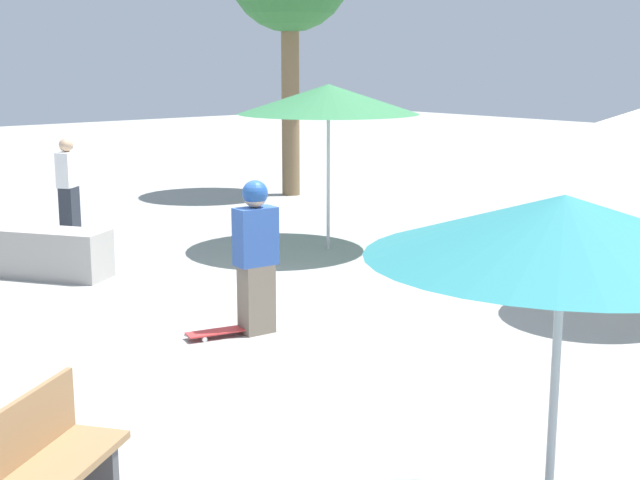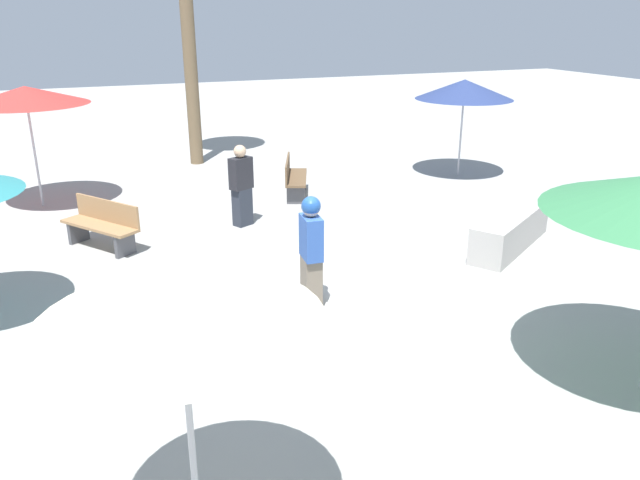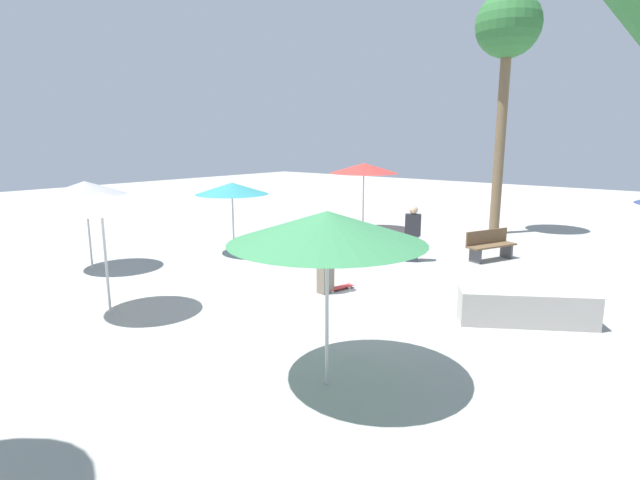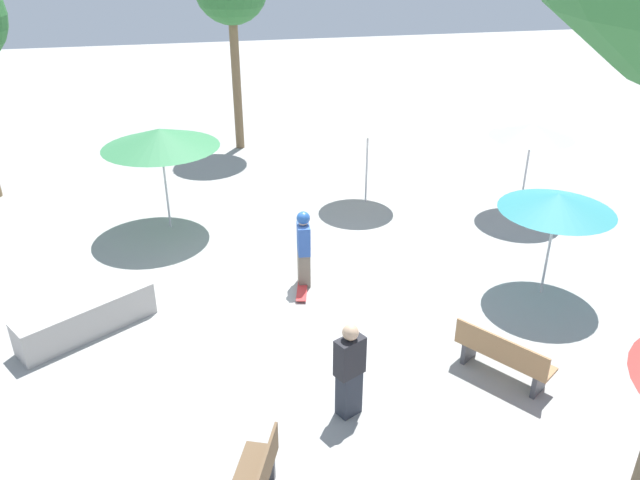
% 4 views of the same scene
% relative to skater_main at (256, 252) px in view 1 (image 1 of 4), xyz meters
% --- Properties ---
extents(ground_plane, '(60.00, 60.00, 0.00)m').
position_rel_skater_main_xyz_m(ground_plane, '(0.06, -0.24, -0.88)').
color(ground_plane, '#9E9E99').
extents(skater_main, '(0.45, 0.28, 1.62)m').
position_rel_skater_main_xyz_m(skater_main, '(0.00, 0.00, 0.00)').
color(skater_main, '#726656').
rests_on(skater_main, ground_plane).
extents(skateboard, '(0.82, 0.38, 0.07)m').
position_rel_skater_main_xyz_m(skateboard, '(0.34, -0.11, -0.82)').
color(skateboard, red).
rests_on(skateboard, ground_plane).
extents(concrete_ledge, '(1.82, 2.38, 0.64)m').
position_rel_skater_main_xyz_m(concrete_ledge, '(0.87, -4.12, -0.56)').
color(concrete_ledge, '#A8A39E').
rests_on(concrete_ledge, ground_plane).
extents(shade_umbrella_teal, '(2.16, 2.16, 2.14)m').
position_rel_skater_main_xyz_m(shade_umbrella_teal, '(1.30, 4.60, 1.09)').
color(shade_umbrella_teal, '#B7B7BC').
rests_on(shade_umbrella_teal, ground_plane).
extents(shade_umbrella_green, '(2.69, 2.69, 2.48)m').
position_rel_skater_main_xyz_m(shade_umbrella_green, '(-3.31, -2.69, 1.38)').
color(shade_umbrella_green, '#B7B7BC').
rests_on(shade_umbrella_green, ground_plane).
extents(bystander_watching, '(0.47, 0.44, 1.54)m').
position_rel_skater_main_xyz_m(bystander_watching, '(-1.04, -6.78, -0.11)').
color(bystander_watching, '#282D38').
rests_on(bystander_watching, ground_plane).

